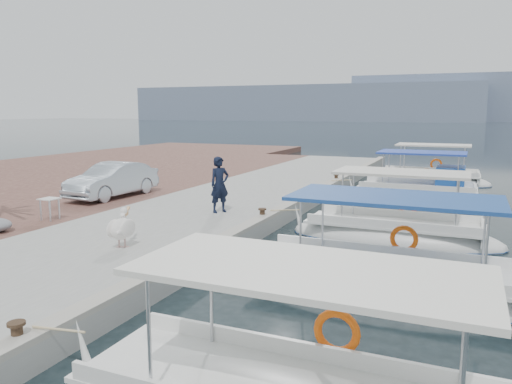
% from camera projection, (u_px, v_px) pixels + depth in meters
% --- Properties ---
extents(ground, '(400.00, 400.00, 0.00)m').
position_uv_depth(ground, '(254.00, 244.00, 15.48)').
color(ground, black).
rests_on(ground, ground).
extents(concrete_quay, '(6.00, 40.00, 0.50)m').
position_uv_depth(concrete_quay, '(236.00, 202.00, 21.15)').
color(concrete_quay, gray).
rests_on(concrete_quay, ground).
extents(quay_curb, '(0.44, 40.00, 0.12)m').
position_uv_depth(quay_curb, '(299.00, 200.00, 20.01)').
color(quay_curb, gray).
rests_on(quay_curb, concrete_quay).
extents(cobblestone_strip, '(4.00, 40.00, 0.50)m').
position_uv_depth(cobblestone_strip, '(139.00, 195.00, 23.10)').
color(cobblestone_strip, '#53322C').
rests_on(cobblestone_strip, ground).
extents(fishing_caique_b, '(7.53, 2.43, 2.83)m').
position_uv_depth(fishing_caique_b, '(383.00, 286.00, 11.38)').
color(fishing_caique_b, silver).
rests_on(fishing_caique_b, ground).
extents(fishing_caique_c, '(6.66, 2.16, 2.83)m').
position_uv_depth(fishing_caique_c, '(393.00, 237.00, 15.86)').
color(fishing_caique_c, silver).
rests_on(fishing_caique_c, ground).
extents(fishing_caique_d, '(6.43, 2.51, 2.83)m').
position_uv_depth(fishing_caique_d, '(419.00, 195.00, 23.23)').
color(fishing_caique_d, silver).
rests_on(fishing_caique_d, ground).
extents(fishing_caique_e, '(6.63, 2.35, 2.83)m').
position_uv_depth(fishing_caique_e, '(428.00, 181.00, 28.30)').
color(fishing_caique_e, silver).
rests_on(fishing_caique_e, ground).
extents(mooring_bollards, '(0.28, 20.28, 0.33)m').
position_uv_depth(mooring_bollards, '(262.00, 212.00, 16.87)').
color(mooring_bollards, black).
rests_on(mooring_bollards, concrete_quay).
extents(pelican, '(0.78, 1.28, 1.01)m').
position_uv_depth(pelican, '(122.00, 228.00, 13.21)').
color(pelican, tan).
rests_on(pelican, concrete_quay).
extents(fisherman, '(0.81, 0.87, 1.99)m').
position_uv_depth(fisherman, '(220.00, 185.00, 17.67)').
color(fisherman, black).
rests_on(fisherman, concrete_quay).
extents(parked_car, '(1.74, 4.42, 1.43)m').
position_uv_depth(parked_car, '(113.00, 180.00, 20.93)').
color(parked_car, '#B2C0CC').
rests_on(parked_car, cobblestone_strip).
extents(folding_table, '(0.55, 0.55, 0.73)m').
position_uv_depth(folding_table, '(50.00, 204.00, 16.49)').
color(folding_table, silver).
rests_on(folding_table, cobblestone_strip).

